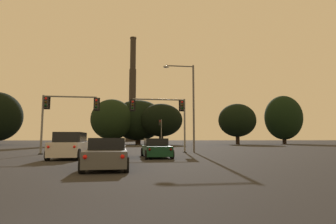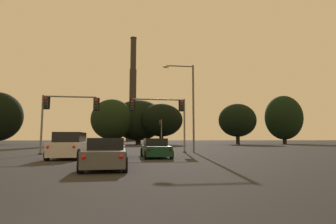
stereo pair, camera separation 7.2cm
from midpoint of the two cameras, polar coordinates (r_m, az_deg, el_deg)
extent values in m
cube|color=silver|center=(20.14, -20.65, -7.51)|extent=(1.94, 4.81, 0.95)
cube|color=black|center=(20.25, -20.50, -5.17)|extent=(1.79, 2.81, 0.70)
cylinder|color=black|center=(22.24, -22.01, -8.06)|extent=(0.22, 0.76, 0.76)
cylinder|color=black|center=(21.87, -17.17, -8.27)|extent=(0.22, 0.76, 0.76)
cylinder|color=black|center=(18.52, -24.84, -8.46)|extent=(0.22, 0.76, 0.76)
cylinder|color=black|center=(18.08, -19.06, -8.75)|extent=(0.22, 0.76, 0.76)
sphere|color=red|center=(17.98, -24.73, -6.91)|extent=(0.17, 0.17, 0.17)
sphere|color=red|center=(17.61, -19.82, -7.14)|extent=(0.17, 0.17, 0.17)
cube|color=#4C4F54|center=(19.96, -11.90, -8.23)|extent=(1.76, 4.02, 0.72)
cube|color=black|center=(19.54, -11.92, -6.42)|extent=(1.58, 1.92, 0.55)
cylinder|color=black|center=(21.65, -13.92, -8.59)|extent=(0.23, 0.60, 0.60)
cylinder|color=black|center=(21.56, -9.42, -8.70)|extent=(0.23, 0.60, 0.60)
cylinder|color=black|center=(18.42, -14.84, -9.07)|extent=(0.23, 0.60, 0.60)
cylinder|color=black|center=(18.32, -9.54, -9.20)|extent=(0.23, 0.60, 0.60)
sphere|color=red|center=(17.99, -14.43, -7.94)|extent=(0.17, 0.17, 0.17)
sphere|color=red|center=(17.91, -10.05, -8.04)|extent=(0.17, 0.17, 0.17)
cube|color=#4C4F54|center=(13.06, -13.23, -9.49)|extent=(1.93, 4.65, 0.70)
cube|color=black|center=(13.26, -13.11, -6.73)|extent=(1.68, 2.25, 0.55)
cylinder|color=black|center=(15.04, -16.21, -9.71)|extent=(0.24, 0.65, 0.64)
cylinder|color=black|center=(14.95, -9.39, -9.88)|extent=(0.24, 0.65, 0.64)
cylinder|color=black|center=(11.28, -18.39, -10.98)|extent=(0.24, 0.65, 0.64)
cylinder|color=black|center=(11.16, -9.25, -11.26)|extent=(0.24, 0.65, 0.64)
sphere|color=red|center=(10.81, -17.82, -9.31)|extent=(0.17, 0.17, 0.17)
sphere|color=red|center=(10.71, -10.06, -9.54)|extent=(0.17, 0.17, 0.17)
cube|color=#0F3823|center=(20.02, -2.75, -8.34)|extent=(1.95, 4.66, 0.70)
cube|color=black|center=(20.24, -2.82, -6.55)|extent=(1.69, 2.25, 0.55)
cylinder|color=black|center=(21.83, -5.70, -8.66)|extent=(0.24, 0.65, 0.64)
cylinder|color=black|center=(22.04, -1.08, -8.66)|extent=(0.24, 0.65, 0.64)
cylinder|color=black|center=(18.05, -4.79, -9.25)|extent=(0.24, 0.65, 0.64)
cylinder|color=black|center=(18.30, 0.78, -9.22)|extent=(0.24, 0.65, 0.64)
sphere|color=#500705|center=(17.63, -4.13, -8.16)|extent=(0.17, 0.17, 0.17)
sphere|color=#500705|center=(17.84, 0.52, -8.15)|extent=(0.17, 0.17, 0.17)
cylinder|color=slate|center=(53.74, -1.49, -4.50)|extent=(0.18, 0.18, 5.42)
cylinder|color=black|center=(53.74, -1.50, -7.34)|extent=(0.40, 0.40, 0.10)
cube|color=#282828|center=(53.80, -1.79, -2.32)|extent=(0.34, 0.34, 1.04)
cube|color=black|center=(53.98, -1.82, -2.33)|extent=(0.58, 0.03, 1.25)
sphere|color=red|center=(53.63, -1.77, -1.96)|extent=(0.22, 0.22, 0.22)
sphere|color=#352604|center=(53.61, -1.77, -2.31)|extent=(0.22, 0.22, 0.22)
sphere|color=black|center=(53.59, -1.77, -2.65)|extent=(0.22, 0.22, 0.22)
cylinder|color=slate|center=(26.41, -25.81, -2.45)|extent=(0.18, 0.18, 5.40)
cylinder|color=black|center=(26.41, -26.07, -8.20)|extent=(0.40, 0.40, 0.10)
cube|color=#282828|center=(26.50, -25.02, 1.92)|extent=(0.34, 0.34, 1.04)
cube|color=black|center=(26.67, -24.90, 1.87)|extent=(0.58, 0.03, 1.25)
sphere|color=red|center=(26.37, -25.11, 2.67)|extent=(0.22, 0.22, 0.22)
sphere|color=#352604|center=(26.32, -25.14, 1.97)|extent=(0.22, 0.22, 0.22)
sphere|color=black|center=(26.28, -25.17, 1.28)|extent=(0.22, 0.22, 0.22)
cylinder|color=slate|center=(26.05, -20.55, 3.13)|extent=(4.76, 0.14, 0.14)
sphere|color=slate|center=(26.67, -25.56, 3.13)|extent=(0.18, 0.18, 0.18)
cube|color=#282828|center=(25.55, -15.38, 1.69)|extent=(0.34, 0.34, 1.04)
cube|color=black|center=(25.72, -15.33, 1.64)|extent=(0.58, 0.03, 1.25)
sphere|color=red|center=(25.40, -15.41, 2.46)|extent=(0.22, 0.22, 0.22)
sphere|color=#352604|center=(25.36, -15.43, 1.74)|extent=(0.22, 0.22, 0.22)
sphere|color=black|center=(25.32, -15.45, 1.02)|extent=(0.22, 0.22, 0.22)
cylinder|color=slate|center=(27.57, 3.57, -2.95)|extent=(0.18, 0.18, 5.60)
cylinder|color=black|center=(27.56, 3.60, -8.66)|extent=(0.40, 0.40, 0.10)
cube|color=#282828|center=(27.71, 2.95, 1.46)|extent=(0.34, 0.34, 1.04)
cube|color=black|center=(27.88, 2.88, 1.41)|extent=(0.58, 0.03, 1.25)
sphere|color=red|center=(27.56, 3.02, 2.17)|extent=(0.22, 0.22, 0.22)
sphere|color=#352604|center=(27.52, 3.03, 1.51)|extent=(0.22, 0.22, 0.22)
sphere|color=black|center=(27.48, 3.03, 0.84)|extent=(0.22, 0.22, 0.22)
cylinder|color=slate|center=(27.43, -2.06, 2.73)|extent=(5.45, 0.14, 0.14)
sphere|color=slate|center=(27.84, 3.53, 2.61)|extent=(0.18, 0.18, 0.18)
cube|color=#282828|center=(27.19, -7.79, 1.50)|extent=(0.34, 0.34, 1.04)
cube|color=black|center=(27.37, -7.79, 1.45)|extent=(0.58, 0.03, 1.25)
sphere|color=red|center=(27.05, -7.78, 2.23)|extent=(0.22, 0.22, 0.22)
sphere|color=#352604|center=(27.00, -7.79, 1.55)|extent=(0.22, 0.22, 0.22)
sphere|color=black|center=(26.96, -7.80, 0.87)|extent=(0.22, 0.22, 0.22)
cylinder|color=#56565B|center=(27.54, 5.53, 0.84)|extent=(0.20, 0.20, 9.21)
cylinder|color=#56565B|center=(28.12, 2.51, 9.94)|extent=(2.91, 0.12, 0.12)
sphere|color=#56565B|center=(28.41, 5.44, 9.80)|extent=(0.20, 0.20, 0.20)
ellipsoid|color=silver|center=(27.86, -0.48, 9.83)|extent=(0.64, 0.36, 0.26)
cylinder|color=#2B2722|center=(155.41, -7.89, -5.68)|extent=(7.59, 7.59, 3.78)
cylinder|color=#332D28|center=(155.89, -7.83, -1.36)|extent=(4.74, 4.74, 19.74)
cylinder|color=#332D28|center=(158.67, -7.73, 5.77)|extent=(4.08, 4.08, 19.74)
cylinder|color=#332D28|center=(163.80, -7.63, 12.55)|extent=(3.41, 3.41, 19.74)
cylinder|color=#38322C|center=(167.05, -7.59, 15.64)|extent=(3.82, 3.82, 0.70)
cylinder|color=black|center=(65.75, -1.54, -5.80)|extent=(1.08, 1.08, 3.04)
ellipsoid|color=black|center=(65.92, -1.53, -1.77)|extent=(10.75, 9.68, 8.28)
cylinder|color=black|center=(66.58, -12.20, -5.91)|extent=(1.05, 1.05, 2.48)
ellipsoid|color=black|center=(66.76, -12.11, -1.59)|extent=(10.48, 9.43, 10.10)
cylinder|color=black|center=(70.05, -6.58, -6.04)|extent=(1.39, 1.39, 2.38)
ellipsoid|color=black|center=(70.23, -6.53, -1.78)|extent=(13.89, 12.50, 10.73)
cylinder|color=black|center=(71.86, 14.89, -5.60)|extent=(1.00, 1.00, 3.08)
ellipsoid|color=black|center=(72.03, 14.79, -1.75)|extent=(9.98, 8.98, 8.80)
cylinder|color=black|center=(81.96, 23.98, -5.40)|extent=(1.06, 1.06, 2.80)
ellipsoid|color=black|center=(82.19, 23.80, -1.13)|extent=(10.59, 9.53, 12.61)
camera|label=1|loc=(0.04, -90.05, 0.01)|focal=28.00mm
camera|label=2|loc=(0.04, 89.95, -0.01)|focal=28.00mm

